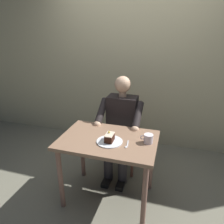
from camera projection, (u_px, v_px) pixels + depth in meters
The scene contains 9 objects.
ground_plane at pixel (109, 196), 2.36m from camera, with size 14.00×14.00×0.00m, color slate.
cafe_rear_panel at pixel (137, 49), 3.06m from camera, with size 6.40×0.12×3.00m, color beige.
dining_table at pixel (108, 148), 2.12m from camera, with size 0.97×0.65×0.74m.
chair at pixel (124, 131), 2.77m from camera, with size 0.42×0.42×0.90m.
seated_person at pixel (121, 126), 2.56m from camera, with size 0.53×0.58×1.26m.
dessert_plate at pixel (110, 141), 2.02m from camera, with size 0.25×0.25×0.01m, color white.
cake_slice at pixel (110, 137), 2.00m from camera, with size 0.08×0.12×0.10m.
coffee_cup at pixel (148, 138), 1.99m from camera, with size 0.12×0.09×0.09m.
dessert_spoon at pixel (127, 145), 1.95m from camera, with size 0.03×0.14×0.01m.
Camera 1 is at (-0.56, 1.75, 1.76)m, focal length 33.27 mm.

